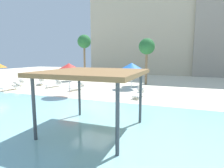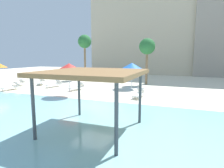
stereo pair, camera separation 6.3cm
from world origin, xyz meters
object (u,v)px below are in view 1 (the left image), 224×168
at_px(lounge_chair_5, 55,84).
at_px(beach_umbrella_red_0, 69,67).
at_px(palm_tree_1, 147,47).
at_px(palm_tree_2, 84,43).
at_px(beach_umbrella_blue_2, 132,66).
at_px(lounge_chair_1, 41,82).
at_px(lounge_chair_3, 139,93).
at_px(lounge_chair_6, 77,87).
at_px(shade_pavilion, 93,75).
at_px(lounge_chair_0, 12,87).
at_px(lounge_chair_2, 19,83).

bearing_deg(lounge_chair_5, beach_umbrella_red_0, 65.23).
relative_size(palm_tree_1, palm_tree_2, 0.85).
bearing_deg(beach_umbrella_blue_2, lounge_chair_1, -173.86).
height_order(lounge_chair_1, lounge_chair_3, same).
bearing_deg(lounge_chair_6, beach_umbrella_red_0, 31.65).
xyz_separation_m(beach_umbrella_blue_2, lounge_chair_1, (-10.91, -1.17, -2.07)).
height_order(beach_umbrella_red_0, beach_umbrella_blue_2, beach_umbrella_red_0).
height_order(shade_pavilion, lounge_chair_1, shade_pavilion).
xyz_separation_m(lounge_chair_1, lounge_chair_6, (6.01, -1.62, 0.00)).
bearing_deg(beach_umbrella_red_0, lounge_chair_6, 109.29).
bearing_deg(beach_umbrella_blue_2, lounge_chair_0, -155.42).
height_order(lounge_chair_1, palm_tree_2, palm_tree_2).
bearing_deg(lounge_chair_5, lounge_chair_3, 93.63).
distance_m(lounge_chair_5, lounge_chair_6, 3.47).
height_order(lounge_chair_3, palm_tree_1, palm_tree_1).
distance_m(lounge_chair_2, palm_tree_1, 15.32).
distance_m(beach_umbrella_red_0, lounge_chair_1, 8.65).
relative_size(shade_pavilion, lounge_chair_0, 2.14).
distance_m(palm_tree_1, palm_tree_2, 9.45).
bearing_deg(lounge_chair_1, lounge_chair_5, 40.85).
bearing_deg(palm_tree_1, lounge_chair_0, -144.46).
bearing_deg(palm_tree_1, lounge_chair_5, -148.97).
distance_m(lounge_chair_3, palm_tree_1, 8.66).
distance_m(shade_pavilion, beach_umbrella_blue_2, 12.00).
bearing_deg(beach_umbrella_blue_2, lounge_chair_6, -150.32).
xyz_separation_m(lounge_chair_3, lounge_chair_6, (-6.65, 1.29, 0.00)).
height_order(shade_pavilion, beach_umbrella_blue_2, shade_pavilion).
bearing_deg(lounge_chair_3, lounge_chair_0, -81.92).
bearing_deg(lounge_chair_0, beach_umbrella_blue_2, 122.60).
bearing_deg(shade_pavilion, beach_umbrella_red_0, 130.70).
height_order(shade_pavilion, palm_tree_1, palm_tree_1).
distance_m(lounge_chair_6, palm_tree_1, 9.48).
bearing_deg(lounge_chair_6, lounge_chair_2, -75.39).
height_order(beach_umbrella_red_0, palm_tree_1, palm_tree_1).
relative_size(lounge_chair_3, lounge_chair_6, 0.97).
height_order(lounge_chair_0, palm_tree_2, palm_tree_2).
bearing_deg(beach_umbrella_blue_2, lounge_chair_5, -166.31).
bearing_deg(lounge_chair_0, lounge_chair_6, 118.30).
height_order(shade_pavilion, lounge_chair_0, shade_pavilion).
distance_m(lounge_chair_1, lounge_chair_2, 2.38).
relative_size(lounge_chair_3, lounge_chair_5, 0.97).
bearing_deg(lounge_chair_0, lounge_chair_1, -175.76).
bearing_deg(beach_umbrella_blue_2, shade_pavilion, -83.09).
bearing_deg(shade_pavilion, lounge_chair_3, 87.77).
xyz_separation_m(lounge_chair_1, palm_tree_1, (11.79, 4.67, 4.10)).
relative_size(lounge_chair_5, lounge_chair_6, 1.00).
height_order(beach_umbrella_red_0, lounge_chair_2, beach_umbrella_red_0).
bearing_deg(palm_tree_1, beach_umbrella_red_0, -117.30).
height_order(beach_umbrella_blue_2, palm_tree_2, palm_tree_2).
height_order(beach_umbrella_blue_2, palm_tree_1, palm_tree_1).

